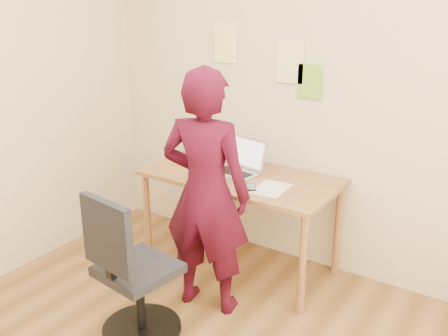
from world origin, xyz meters
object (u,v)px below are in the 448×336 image
Objects in this scene: phone at (251,187)px; office_chair at (130,278)px; desk at (240,187)px; person at (206,193)px; laptop at (239,166)px.

office_chair reaches higher than phone.
phone is at bearing 79.50° from office_chair.
desk is 0.88× the size of person.
phone is (0.23, -0.22, -0.05)m from laptop.
person is at bearing -68.34° from laptop.
laptop is 0.32m from phone.
phone reaches higher than desk.
phone is at bearing -42.17° from desk.
laptop reaches higher than desk.
office_chair is at bearing 60.17° from person.
desk is at bearing -93.79° from person.
laptop is 2.68× the size of phone.
laptop reaches higher than phone.
desk is 0.56m from person.
office_chair is 0.59× the size of person.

